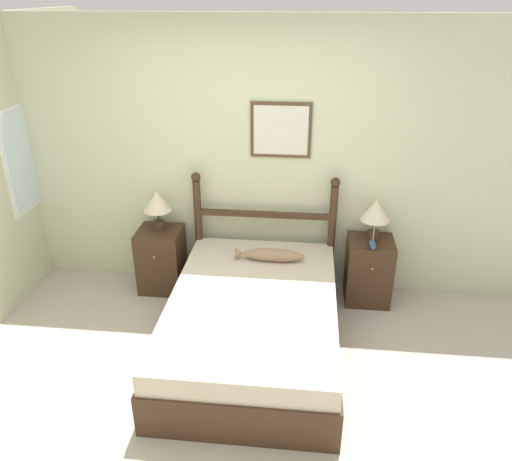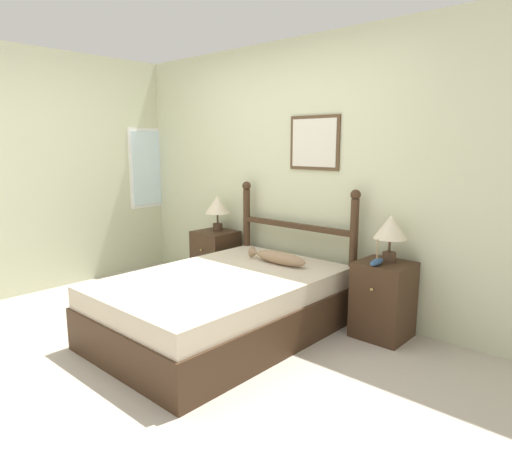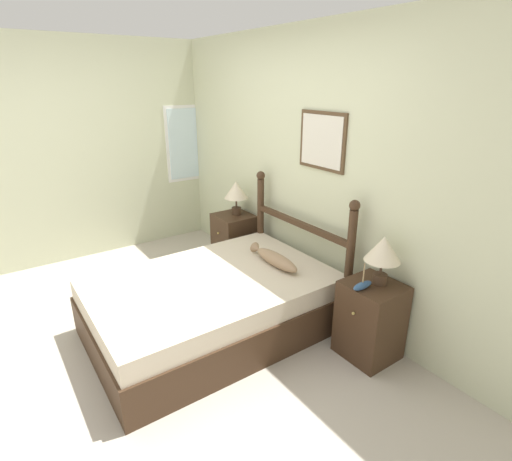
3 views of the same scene
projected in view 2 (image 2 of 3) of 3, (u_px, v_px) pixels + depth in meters
The scene contains 11 objects.
ground_plane at pixel (147, 351), 3.51m from camera, with size 16.00×16.00×0.00m, color #B7AD9E.
wall_back at pixel (289, 174), 4.54m from camera, with size 6.40×0.08×2.55m.
wall_left at pixel (24, 173), 4.70m from camera, with size 0.08×6.40×2.55m.
bed at pixel (223, 305), 3.79m from camera, with size 1.36×2.02×0.51m.
headboard at pixel (295, 240), 4.42m from camera, with size 1.38×0.09×1.19m.
nightstand_left at pixel (216, 259), 5.06m from camera, with size 0.42×0.42×0.63m.
nightstand_right at pixel (383, 300), 3.73m from camera, with size 0.42×0.42×0.63m.
table_lamp_left at pixel (217, 206), 4.99m from camera, with size 0.27×0.27×0.39m.
table_lamp_right at pixel (391, 229), 3.65m from camera, with size 0.27×0.27×0.39m.
model_boat at pixel (377, 262), 3.58m from camera, with size 0.06×0.19×0.21m.
fish_pillow at pixel (278, 257), 4.11m from camera, with size 0.62×0.14×0.12m.
Camera 2 is at (2.82, -1.87, 1.57)m, focal length 32.00 mm.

